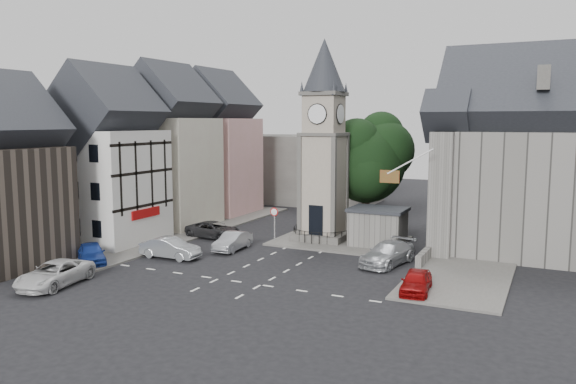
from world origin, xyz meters
The scene contains 24 objects.
ground centered at (0.00, 0.00, 0.00)m, with size 120.00×120.00×0.00m, color black.
pavement_west centered at (-12.50, 6.00, 0.07)m, with size 6.00×30.00×0.14m, color #595651.
pavement_east centered at (12.00, 8.00, 0.07)m, with size 6.00×26.00×0.14m, color #595651.
central_island centered at (1.50, 8.00, 0.08)m, with size 10.00×8.00×0.16m, color #595651.
road_markings centered at (0.00, -5.50, 0.01)m, with size 20.00×8.00×0.01m, color silver.
clock_tower centered at (0.00, 7.99, 8.12)m, with size 4.86×4.86×16.25m.
stone_shelter centered at (4.80, 7.50, 1.55)m, with size 4.30×3.30×3.08m.
town_tree centered at (2.00, 13.00, 6.97)m, with size 7.20×7.20×10.80m.
warning_sign_post centered at (-3.20, 5.43, 2.03)m, with size 0.70×0.19×2.85m.
terrace_pink centered at (-15.50, 16.00, 6.58)m, with size 8.10×7.60×12.80m.
terrace_cream centered at (-15.50, 8.00, 6.58)m, with size 8.10×7.60×12.80m.
terrace_tudor centered at (-15.50, 0.00, 6.19)m, with size 8.10×7.60×12.00m.
backdrop_west centered at (-12.00, 28.00, 4.00)m, with size 20.00×10.00×8.00m, color #4C4944.
east_building centered at (15.59, 11.00, 6.26)m, with size 14.40×11.40×12.60m.
east_boundary_wall centered at (9.20, 10.00, 0.45)m, with size 0.40×16.00×0.90m, color #62605A.
flagpole centered at (8.00, 4.00, 7.00)m, with size 3.68×0.10×2.74m.
car_west_blue centered at (-11.50, -6.00, 0.71)m, with size 1.67×4.16×1.42m, color navy.
car_west_silver centered at (-7.50, -2.46, 0.74)m, with size 1.56×4.47×1.47m, color #9BA0A3.
car_west_grey centered at (-8.52, 4.76, 0.69)m, with size 2.29×4.96×1.38m, color #2C2C2E.
car_island_silver centered at (-4.81, 1.65, 0.68)m, with size 1.44×4.14×1.37m, color #9DA0A6.
car_island_east centered at (7.00, 2.52, 0.77)m, with size 2.16×5.31×1.54m, color #A0A3A8.
car_east_red centered at (10.22, -3.00, 0.66)m, with size 1.56×3.88×1.32m, color #880707.
van_sw_white centered at (-9.50, -10.95, 0.72)m, with size 2.39×5.18×1.44m, color silver.
pedestrian centered at (9.23, 7.91, 0.79)m, with size 0.58×0.38×1.58m, color beige.
Camera 1 is at (17.13, -34.15, 9.76)m, focal length 35.00 mm.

